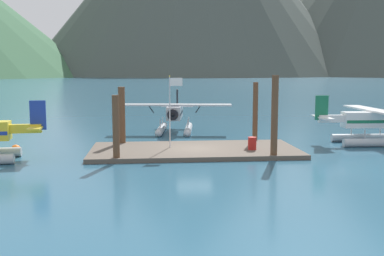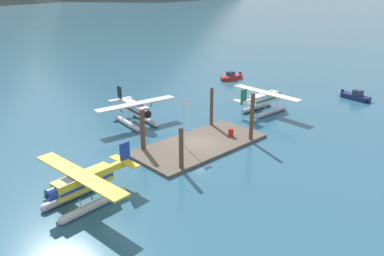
% 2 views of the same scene
% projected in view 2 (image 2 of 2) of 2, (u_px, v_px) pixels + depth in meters
% --- Properties ---
extents(ground_plane, '(1200.00, 1200.00, 0.00)m').
position_uv_depth(ground_plane, '(200.00, 146.00, 40.72)').
color(ground_plane, '#285670').
extents(dock_platform, '(14.48, 6.86, 0.30)m').
position_uv_depth(dock_platform, '(200.00, 145.00, 40.67)').
color(dock_platform, brown).
rests_on(dock_platform, ground).
extents(piling_near_left, '(0.43, 0.43, 4.24)m').
position_uv_depth(piling_near_left, '(181.00, 150.00, 34.61)').
color(piling_near_left, brown).
rests_on(piling_near_left, ground).
extents(piling_near_right, '(0.44, 0.44, 5.46)m').
position_uv_depth(piling_near_right, '(252.00, 118.00, 40.87)').
color(piling_near_right, brown).
rests_on(piling_near_right, ground).
extents(piling_far_left, '(0.51, 0.51, 4.53)m').
position_uv_depth(piling_far_left, '(143.00, 131.00, 38.58)').
color(piling_far_left, brown).
rests_on(piling_far_left, ground).
extents(piling_far_right, '(0.40, 0.40, 4.85)m').
position_uv_depth(piling_far_right, '(212.00, 108.00, 45.29)').
color(piling_far_right, brown).
rests_on(piling_far_right, ground).
extents(flagpole, '(0.95, 0.10, 5.10)m').
position_uv_depth(flagpole, '(185.00, 117.00, 38.85)').
color(flagpole, silver).
rests_on(flagpole, dock_platform).
extents(fuel_drum, '(0.62, 0.62, 0.88)m').
position_uv_depth(fuel_drum, '(231.00, 132.00, 42.34)').
color(fuel_drum, '#AD1E19').
rests_on(fuel_drum, dock_platform).
extents(mooring_buoy, '(0.63, 0.63, 0.63)m').
position_uv_depth(mooring_buoy, '(91.00, 179.00, 33.13)').
color(mooring_buoy, orange).
rests_on(mooring_buoy, ground).
extents(seaplane_silver_bow_centre, '(10.49, 7.95, 3.84)m').
position_uv_depth(seaplane_silver_bow_centre, '(136.00, 111.00, 46.70)').
color(seaplane_silver_bow_centre, '#B7BABF').
rests_on(seaplane_silver_bow_centre, ground).
extents(seaplane_white_stbd_fwd, '(7.98, 10.45, 3.84)m').
position_uv_depth(seaplane_white_stbd_fwd, '(264.00, 101.00, 50.91)').
color(seaplane_white_stbd_fwd, '#B7BABF').
rests_on(seaplane_white_stbd_fwd, ground).
extents(seaplane_yellow_port_aft, '(7.96, 10.48, 3.84)m').
position_uv_depth(seaplane_yellow_port_aft, '(83.00, 185.00, 29.60)').
color(seaplane_yellow_port_aft, '#B7BABF').
rests_on(seaplane_yellow_port_aft, ground).
extents(boat_red_open_east, '(4.89, 1.60, 1.50)m').
position_uv_depth(boat_red_open_east, '(231.00, 77.00, 68.56)').
color(boat_red_open_east, '#B2231E').
rests_on(boat_red_open_east, ground).
extents(boat_navy_open_se, '(2.15, 4.86, 1.50)m').
position_uv_depth(boat_navy_open_se, '(356.00, 96.00, 56.76)').
color(boat_navy_open_se, navy).
rests_on(boat_navy_open_se, ground).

